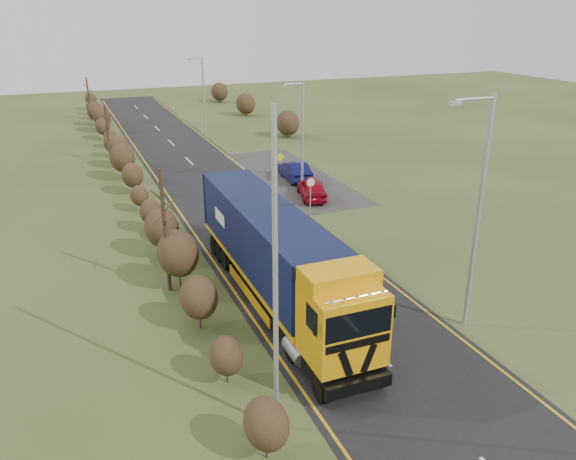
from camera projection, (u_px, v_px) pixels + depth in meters
The scene contains 14 objects.
ground at pixel (327, 302), 25.98m from camera, with size 160.00×160.00×0.00m, color #36441D.
road at pixel (256, 229), 34.58m from camera, with size 8.00×120.00×0.02m, color black.
layby at pixel (291, 176), 45.49m from camera, with size 6.00×18.00×0.02m, color #2E2B29.
lane_markings at pixel (258, 230), 34.31m from camera, with size 7.52×116.00×0.01m.
hedgerow at pixel (163, 230), 30.06m from camera, with size 2.24×102.04×6.05m.
lorry at pixel (276, 253), 25.05m from camera, with size 3.06×15.77×4.39m.
car_red_hatchback at pixel (312, 189), 39.99m from camera, with size 1.70×4.23×1.44m, color maroon.
car_blue_sedan at pixel (294, 171), 44.32m from camera, with size 1.56×4.48×1.48m, color #0A0B39.
streetlight_near at pixel (477, 206), 22.15m from camera, with size 2.07×0.20×9.77m.
streetlight_mid at pixel (301, 133), 40.29m from camera, with size 1.70×0.18×7.95m.
streetlight_far at pixel (203, 91), 60.87m from camera, with size 1.69×0.18×7.90m.
left_pole at pixel (275, 284), 16.33m from camera, with size 0.16×0.16×10.38m, color #9FA0A4.
speed_sign at pixel (311, 188), 36.43m from camera, with size 0.71×0.10×2.56m.
warning_board at pixel (280, 162), 45.28m from camera, with size 0.73×0.11×1.92m.
Camera 1 is at (-10.43, -20.52, 12.64)m, focal length 35.00 mm.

